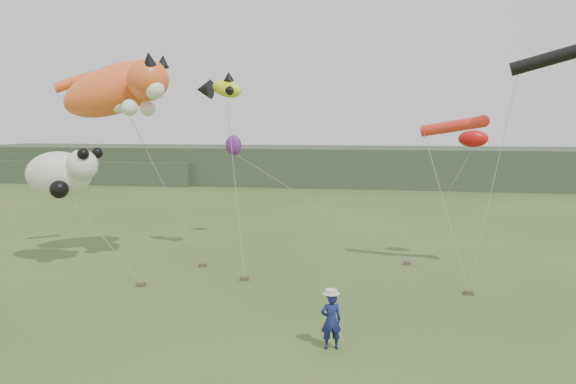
# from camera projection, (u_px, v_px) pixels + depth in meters

# --- Properties ---
(ground) EXTENTS (120.00, 120.00, 0.00)m
(ground) POSITION_uv_depth(u_px,v_px,m) (286.00, 325.00, 18.20)
(ground) COLOR #385123
(ground) RESTS_ON ground
(headland) EXTENTS (90.00, 13.00, 4.00)m
(headland) POSITION_uv_depth(u_px,v_px,m) (332.00, 166.00, 62.19)
(headland) COLOR #2D3D28
(headland) RESTS_ON ground
(festival_attendant) EXTENTS (0.70, 0.57, 1.67)m
(festival_attendant) POSITION_uv_depth(u_px,v_px,m) (331.00, 321.00, 16.17)
(festival_attendant) COLOR navy
(festival_attendant) RESTS_ON ground
(sandbag_anchors) EXTENTS (13.14, 5.75, 0.16)m
(sandbag_anchors) POSITION_uv_depth(u_px,v_px,m) (292.00, 276.00, 23.80)
(sandbag_anchors) COLOR brown
(sandbag_anchors) RESTS_ON ground
(cat_kite) EXTENTS (6.43, 4.45, 3.69)m
(cat_kite) POSITION_uv_depth(u_px,v_px,m) (123.00, 88.00, 25.28)
(cat_kite) COLOR #FF6026
(cat_kite) RESTS_ON ground
(fish_kite) EXTENTS (2.46, 1.62, 1.34)m
(fish_kite) POSITION_uv_depth(u_px,v_px,m) (218.00, 88.00, 26.59)
(fish_kite) COLOR yellow
(fish_kite) RESTS_ON ground
(tube_kites) EXTENTS (6.37, 3.00, 3.72)m
(tube_kites) POSITION_uv_depth(u_px,v_px,m) (510.00, 89.00, 22.80)
(tube_kites) COLOR black
(tube_kites) RESTS_ON ground
(panda_kite) EXTENTS (3.64, 2.35, 2.26)m
(panda_kite) POSITION_uv_depth(u_px,v_px,m) (62.00, 173.00, 25.26)
(panda_kite) COLOR white
(panda_kite) RESTS_ON ground
(misc_kites) EXTENTS (13.45, 4.57, 1.47)m
(misc_kites) POSITION_uv_depth(u_px,v_px,m) (352.00, 142.00, 28.06)
(misc_kites) COLOR red
(misc_kites) RESTS_ON ground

